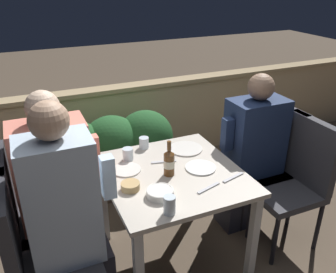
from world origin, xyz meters
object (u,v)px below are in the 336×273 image
Objects in this scene: person_blue_shirt at (70,220)px; chair_right_far at (271,155)px; potted_plant at (255,139)px; chair_left_near at (33,249)px; chair_left_far at (28,211)px; beer_bottle at (169,162)px; person_coral_top at (61,191)px; chair_right_near at (298,173)px; person_navy_jumper at (250,154)px.

chair_right_far is at bearing 12.08° from person_blue_shirt.
potted_plant is at bearing 67.24° from chair_right_far.
chair_left_near is 0.35m from chair_left_far.
person_blue_shirt is 5.86× the size of beer_bottle.
chair_left_far reaches higher than potted_plant.
person_blue_shirt is at bearing -59.62° from chair_left_far.
person_blue_shirt reaches higher than person_coral_top.
beer_bottle is (-0.96, 0.11, 0.25)m from chair_right_near.
person_blue_shirt reaches higher than chair_left_near.
chair_right_far is at bearing 10.90° from beer_bottle.
person_coral_top is 1.36× the size of chair_right_far.
potted_plant is (0.19, 0.45, -0.10)m from chair_right_far.
chair_left_near and chair_right_far have the same top height.
chair_left_far is (0.00, 0.35, 0.00)m from chair_left_near.
chair_right_far reaches higher than potted_plant.
chair_left_near is 0.24m from person_blue_shirt.
person_blue_shirt is at bearing -156.02° from potted_plant.
person_blue_shirt is 1.44m from person_navy_jumper.
chair_left_near and chair_right_near have the same top height.
person_blue_shirt is at bearing -90.30° from person_coral_top.
potted_plant is (2.00, 0.45, -0.10)m from chair_left_far.
chair_left_near is at bearing -167.90° from person_navy_jumper.
chair_right_near is 1.00× the size of chair_right_far.
person_blue_shirt is at bearing -167.92° from chair_right_far.
person_coral_top is at bearing 179.71° from chair_right_far.
chair_right_far is (1.81, 0.34, 0.00)m from chair_left_near.
chair_left_far is 2.05m from potted_plant.
person_blue_shirt is 1.64m from chair_right_far.
chair_left_far is 1.81m from chair_right_far.
potted_plant is at bearing 12.60° from chair_left_far.
person_navy_jumper reaches higher than potted_plant.
potted_plant is (0.40, 0.45, -0.16)m from person_navy_jumper.
person_blue_shirt reaches higher than beer_bottle.
chair_left_far is at bearing 89.95° from chair_left_near.
chair_right_near is (1.60, -0.31, -0.09)m from person_coral_top.
beer_bottle is (-0.96, -0.19, 0.25)m from chair_right_far.
chair_left_near and chair_left_far have the same top height.
person_coral_top reaches higher than potted_plant.
person_blue_shirt reaches higher than chair_left_far.
person_navy_jumper is at bearing -131.37° from potted_plant.
person_coral_top is (0.00, 0.35, -0.04)m from person_blue_shirt.
chair_left_far is 0.74× the size of person_coral_top.
chair_left_far is 1.60m from person_navy_jumper.
chair_left_near is at bearing -178.62° from chair_right_near.
chair_left_near reaches higher than potted_plant.
chair_left_near is at bearing -158.25° from potted_plant.
beer_bottle reaches higher than potted_plant.
chair_right_near is 0.78× the size of person_navy_jumper.
chair_right_near reaches higher than potted_plant.
chair_left_far is 1.27× the size of potted_plant.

